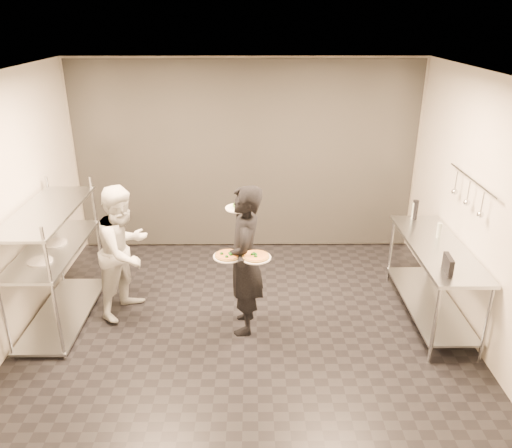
{
  "coord_description": "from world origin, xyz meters",
  "views": [
    {
      "loc": [
        0.09,
        -5.04,
        3.34
      ],
      "look_at": [
        0.13,
        0.22,
        1.1
      ],
      "focal_mm": 35.0,
      "sensor_mm": 36.0,
      "label": 1
    }
  ],
  "objects_px": {
    "waiter": "(244,261)",
    "salad_plate": "(239,207)",
    "bottle_green": "(414,211)",
    "pizza_plate_near": "(228,256)",
    "pos_monitor": "(448,264)",
    "chef": "(125,251)",
    "bottle_clear": "(439,230)",
    "bottle_dark": "(415,210)",
    "pass_rack": "(54,259)",
    "prep_counter": "(434,269)",
    "pizza_plate_far": "(256,257)"
  },
  "relations": [
    {
      "from": "waiter",
      "to": "salad_plate",
      "type": "distance_m",
      "value": 0.6
    },
    {
      "from": "waiter",
      "to": "bottle_green",
      "type": "distance_m",
      "value": 2.37
    },
    {
      "from": "pizza_plate_near",
      "to": "pos_monitor",
      "type": "bearing_deg",
      "value": -5.56
    },
    {
      "from": "chef",
      "to": "salad_plate",
      "type": "bearing_deg",
      "value": -69.65
    },
    {
      "from": "waiter",
      "to": "salad_plate",
      "type": "xyz_separation_m",
      "value": [
        -0.06,
        0.27,
        0.53
      ]
    },
    {
      "from": "bottle_clear",
      "to": "bottle_dark",
      "type": "xyz_separation_m",
      "value": [
        -0.11,
        0.57,
        0.03
      ]
    },
    {
      "from": "pass_rack",
      "to": "bottle_clear",
      "type": "height_order",
      "value": "pass_rack"
    },
    {
      "from": "chef",
      "to": "pizza_plate_near",
      "type": "height_order",
      "value": "chef"
    },
    {
      "from": "prep_counter",
      "to": "pizza_plate_near",
      "type": "height_order",
      "value": "pizza_plate_near"
    },
    {
      "from": "waiter",
      "to": "pos_monitor",
      "type": "bearing_deg",
      "value": 80.54
    },
    {
      "from": "pass_rack",
      "to": "bottle_clear",
      "type": "xyz_separation_m",
      "value": [
        4.41,
        0.24,
        0.24
      ]
    },
    {
      "from": "pizza_plate_near",
      "to": "bottle_clear",
      "type": "xyz_separation_m",
      "value": [
        2.42,
        0.63,
        0.0
      ]
    },
    {
      "from": "waiter",
      "to": "pizza_plate_far",
      "type": "xyz_separation_m",
      "value": [
        0.12,
        -0.27,
        0.19
      ]
    },
    {
      "from": "bottle_clear",
      "to": "pass_rack",
      "type": "bearing_deg",
      "value": -176.93
    },
    {
      "from": "prep_counter",
      "to": "pizza_plate_near",
      "type": "bearing_deg",
      "value": -170.41
    },
    {
      "from": "pizza_plate_near",
      "to": "pizza_plate_far",
      "type": "bearing_deg",
      "value": -17.71
    },
    {
      "from": "pos_monitor",
      "to": "bottle_clear",
      "type": "relative_size",
      "value": 1.36
    },
    {
      "from": "pass_rack",
      "to": "pizza_plate_far",
      "type": "bearing_deg",
      "value": -12.04
    },
    {
      "from": "prep_counter",
      "to": "pizza_plate_far",
      "type": "bearing_deg",
      "value": -166.63
    },
    {
      "from": "chef",
      "to": "pizza_plate_near",
      "type": "xyz_separation_m",
      "value": [
        1.23,
        -0.56,
        0.21
      ]
    },
    {
      "from": "salad_plate",
      "to": "pizza_plate_far",
      "type": "bearing_deg",
      "value": -71.64
    },
    {
      "from": "bottle_clear",
      "to": "salad_plate",
      "type": "bearing_deg",
      "value": -175.5
    },
    {
      "from": "pos_monitor",
      "to": "bottle_clear",
      "type": "bearing_deg",
      "value": 81.52
    },
    {
      "from": "pizza_plate_near",
      "to": "bottle_green",
      "type": "height_order",
      "value": "bottle_green"
    },
    {
      "from": "pizza_plate_near",
      "to": "pizza_plate_far",
      "type": "xyz_separation_m",
      "value": [
        0.29,
        -0.09,
        0.03
      ]
    },
    {
      "from": "pass_rack",
      "to": "pizza_plate_far",
      "type": "distance_m",
      "value": 2.34
    },
    {
      "from": "prep_counter",
      "to": "bottle_clear",
      "type": "height_order",
      "value": "bottle_clear"
    },
    {
      "from": "pos_monitor",
      "to": "bottle_green",
      "type": "xyz_separation_m",
      "value": [
        0.08,
        1.41,
        0.02
      ]
    },
    {
      "from": "prep_counter",
      "to": "waiter",
      "type": "relative_size",
      "value": 1.05
    },
    {
      "from": "chef",
      "to": "pass_rack",
      "type": "bearing_deg",
      "value": 127.09
    },
    {
      "from": "pizza_plate_far",
      "to": "prep_counter",
      "type": "bearing_deg",
      "value": 13.37
    },
    {
      "from": "pizza_plate_far",
      "to": "bottle_green",
      "type": "bearing_deg",
      "value": 32.58
    },
    {
      "from": "waiter",
      "to": "pizza_plate_far",
      "type": "relative_size",
      "value": 5.4
    },
    {
      "from": "salad_plate",
      "to": "pos_monitor",
      "type": "height_order",
      "value": "salad_plate"
    },
    {
      "from": "pizza_plate_far",
      "to": "waiter",
      "type": "bearing_deg",
      "value": 114.37
    },
    {
      "from": "salad_plate",
      "to": "bottle_clear",
      "type": "xyz_separation_m",
      "value": [
        2.31,
        0.18,
        -0.37
      ]
    },
    {
      "from": "chef",
      "to": "bottle_green",
      "type": "relative_size",
      "value": 7.15
    },
    {
      "from": "waiter",
      "to": "pizza_plate_near",
      "type": "bearing_deg",
      "value": -42.81
    },
    {
      "from": "prep_counter",
      "to": "waiter",
      "type": "height_order",
      "value": "waiter"
    },
    {
      "from": "prep_counter",
      "to": "bottle_clear",
      "type": "xyz_separation_m",
      "value": [
        0.08,
        0.23,
        0.38
      ]
    },
    {
      "from": "chef",
      "to": "bottle_green",
      "type": "height_order",
      "value": "chef"
    },
    {
      "from": "prep_counter",
      "to": "bottle_clear",
      "type": "relative_size",
      "value": 10.05
    },
    {
      "from": "waiter",
      "to": "salad_plate",
      "type": "bearing_deg",
      "value": -166.62
    },
    {
      "from": "waiter",
      "to": "pos_monitor",
      "type": "distance_m",
      "value": 2.1
    },
    {
      "from": "pos_monitor",
      "to": "bottle_green",
      "type": "distance_m",
      "value": 1.41
    },
    {
      "from": "bottle_green",
      "to": "salad_plate",
      "type": "bearing_deg",
      "value": -161.18
    },
    {
      "from": "prep_counter",
      "to": "salad_plate",
      "type": "height_order",
      "value": "salad_plate"
    },
    {
      "from": "pass_rack",
      "to": "pizza_plate_far",
      "type": "relative_size",
      "value": 5.05
    },
    {
      "from": "pos_monitor",
      "to": "bottle_dark",
      "type": "distance_m",
      "value": 1.42
    },
    {
      "from": "pass_rack",
      "to": "waiter",
      "type": "distance_m",
      "value": 2.17
    }
  ]
}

